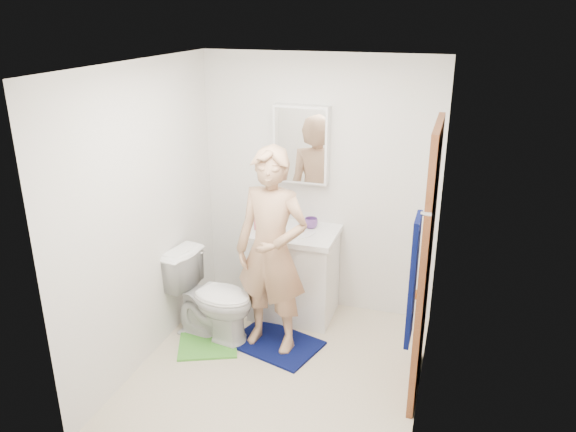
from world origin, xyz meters
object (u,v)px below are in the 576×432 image
(vanity_cabinet, at_px, (294,275))
(towel, at_px, (413,280))
(soap_dispenser, at_px, (260,219))
(toothbrush_cup, at_px, (311,223))
(man, at_px, (272,252))
(medicine_cabinet, at_px, (301,144))
(toilet, at_px, (212,297))

(vanity_cabinet, bearing_deg, towel, -51.53)
(vanity_cabinet, bearing_deg, soap_dispenser, -169.17)
(toothbrush_cup, bearing_deg, man, -101.71)
(toothbrush_cup, relative_size, man, 0.07)
(medicine_cabinet, distance_m, man, 1.07)
(toilet, relative_size, soap_dispenser, 3.97)
(vanity_cabinet, xyz_separation_m, toilet, (-0.56, -0.59, -0.01))
(vanity_cabinet, height_order, toothbrush_cup, toothbrush_cup)
(toilet, bearing_deg, vanity_cabinet, -33.34)
(medicine_cabinet, bearing_deg, soap_dispenser, -136.73)
(toilet, xyz_separation_m, soap_dispenser, (0.26, 0.54, 0.56))
(vanity_cabinet, xyz_separation_m, medicine_cabinet, (0.00, 0.22, 1.20))
(toothbrush_cup, bearing_deg, towel, -56.65)
(vanity_cabinet, height_order, medicine_cabinet, medicine_cabinet)
(toilet, distance_m, man, 0.74)
(towel, relative_size, toilet, 1.02)
(toothbrush_cup, distance_m, man, 0.70)
(toilet, bearing_deg, soap_dispenser, -15.88)
(towel, height_order, soap_dispenser, towel)
(vanity_cabinet, distance_m, man, 0.76)
(vanity_cabinet, distance_m, medicine_cabinet, 1.22)
(man, bearing_deg, soap_dispenser, 126.82)
(medicine_cabinet, distance_m, toilet, 1.56)
(man, bearing_deg, towel, -29.21)
(towel, height_order, toilet, towel)
(towel, bearing_deg, vanity_cabinet, 128.47)
(man, bearing_deg, medicine_cabinet, 97.13)
(medicine_cabinet, height_order, toothbrush_cup, medicine_cabinet)
(medicine_cabinet, bearing_deg, man, -90.86)
(medicine_cabinet, xyz_separation_m, soap_dispenser, (-0.30, -0.28, -0.65))
(vanity_cabinet, bearing_deg, man, -91.19)
(medicine_cabinet, xyz_separation_m, towel, (1.18, -1.71, -0.35))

